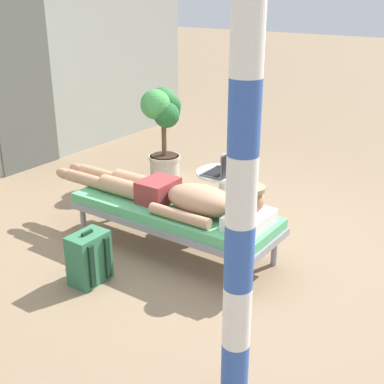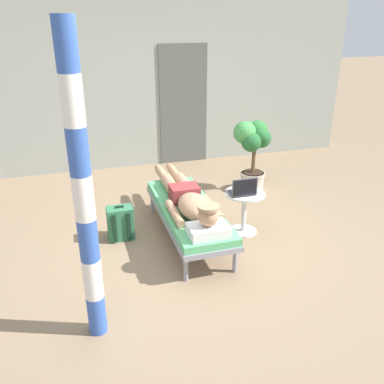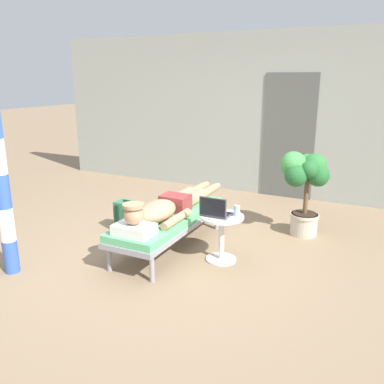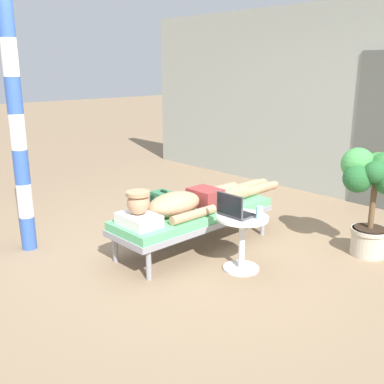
{
  "view_description": "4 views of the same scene",
  "coord_description": "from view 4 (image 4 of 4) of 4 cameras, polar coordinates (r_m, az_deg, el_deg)",
  "views": [
    {
      "loc": [
        -3.27,
        -2.23,
        2.13
      ],
      "look_at": [
        -0.14,
        -0.05,
        0.59
      ],
      "focal_mm": 48.36,
      "sensor_mm": 36.0,
      "label": 1
    },
    {
      "loc": [
        -1.32,
        -3.94,
        2.43
      ],
      "look_at": [
        -0.1,
        0.09,
        0.62
      ],
      "focal_mm": 38.09,
      "sensor_mm": 36.0,
      "label": 2
    },
    {
      "loc": [
        2.11,
        -3.74,
        1.97
      ],
      "look_at": [
        0.12,
        0.26,
        0.69
      ],
      "focal_mm": 37.76,
      "sensor_mm": 36.0,
      "label": 3
    },
    {
      "loc": [
        3.07,
        -2.91,
        1.85
      ],
      "look_at": [
        -0.06,
        0.05,
        0.64
      ],
      "focal_mm": 42.1,
      "sensor_mm": 36.0,
      "label": 4
    }
  ],
  "objects": [
    {
      "name": "drink_glass",
      "position": [
        4.07,
        8.55,
        -2.61
      ],
      "size": [
        0.06,
        0.06,
        0.12
      ],
      "primitive_type": "cylinder",
      "color": "#99D8E5",
      "rests_on": "side_table"
    },
    {
      "name": "backpack",
      "position": [
        5.41,
        -3.5,
        -2.11
      ],
      "size": [
        0.3,
        0.26,
        0.42
      ],
      "color": "#33724C",
      "rests_on": "ground"
    },
    {
      "name": "ground_plane",
      "position": [
        4.62,
        0.09,
        -7.92
      ],
      "size": [
        40.0,
        40.0,
        0.0
      ],
      "primitive_type": "plane",
      "color": "#8C7256"
    },
    {
      "name": "porch_post",
      "position": [
        4.75,
        -21.21,
        7.11
      ],
      "size": [
        0.15,
        0.15,
        2.45
      ],
      "color": "#3359B2",
      "rests_on": "ground"
    },
    {
      "name": "laptop",
      "position": [
        4.12,
        5.36,
        -2.29
      ],
      "size": [
        0.31,
        0.24,
        0.23
      ],
      "color": "#4C4C51",
      "rests_on": "side_table"
    },
    {
      "name": "lounge_chair",
      "position": [
        4.68,
        0.31,
        -3.07
      ],
      "size": [
        0.62,
        1.83,
        0.42
      ],
      "color": "gray",
      "rests_on": "ground"
    },
    {
      "name": "person_reclining",
      "position": [
        4.59,
        -0.07,
        -1.13
      ],
      "size": [
        0.53,
        2.17,
        0.33
      ],
      "color": "white",
      "rests_on": "lounge_chair"
    },
    {
      "name": "potted_plant",
      "position": [
        4.74,
        21.88,
        0.77
      ],
      "size": [
        0.61,
        0.53,
        1.08
      ],
      "color": "#BFB29E",
      "rests_on": "ground"
    },
    {
      "name": "side_table",
      "position": [
        4.2,
        6.37,
        -5.26
      ],
      "size": [
        0.48,
        0.48,
        0.52
      ],
      "color": "silver",
      "rests_on": "ground"
    },
    {
      "name": "house_wall_back",
      "position": [
        6.73,
        18.43,
        10.67
      ],
      "size": [
        7.6,
        0.2,
        2.7
      ],
      "primitive_type": "cube",
      "color": "#999E93",
      "rests_on": "ground"
    }
  ]
}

